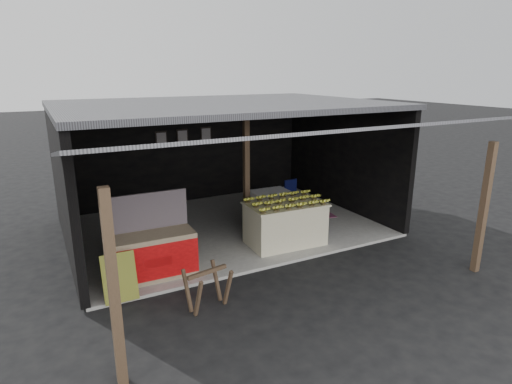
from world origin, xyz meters
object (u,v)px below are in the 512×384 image
neighbor_stall (153,253)px  sawhorse (208,285)px  water_barrel (307,222)px  banana_table (285,223)px  white_crate (270,210)px  plastic_chair (292,193)px

neighbor_stall → sawhorse: (0.49, -1.42, -0.09)m
sawhorse → water_barrel: bearing=19.6°
banana_table → sawhorse: banana_table is taller
banana_table → neighbor_stall: (-2.93, -0.21, -0.00)m
water_barrel → banana_table: bearing=-159.0°
white_crate → sawhorse: 3.59m
banana_table → water_barrel: 0.88m
white_crate → water_barrel: 0.92m
neighbor_stall → sawhorse: bearing=-69.8°
white_crate → plastic_chair: bearing=40.8°
sawhorse → water_barrel: size_ratio=1.39×
white_crate → water_barrel: size_ratio=1.88×
sawhorse → banana_table: bearing=22.4°
banana_table → white_crate: 0.89m
neighbor_stall → banana_table: bearing=5.2°
banana_table → neighbor_stall: 2.94m
neighbor_stall → water_barrel: (3.73, 0.52, -0.20)m
neighbor_stall → plastic_chair: neighbor_stall is taller
neighbor_stall → white_crate: bearing=20.8°
plastic_chair → white_crate: bearing=-145.8°
banana_table → water_barrel: banana_table is taller
sawhorse → water_barrel: sawhorse is taller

